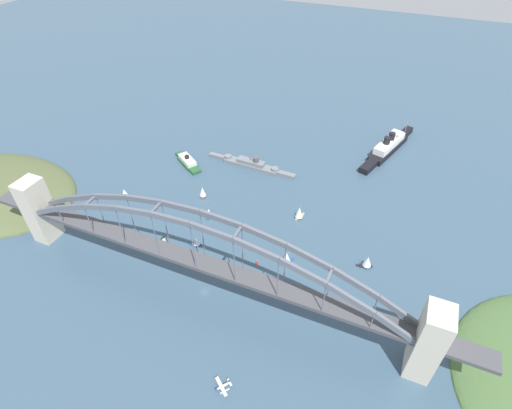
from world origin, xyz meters
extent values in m
plane|color=#385166|center=(0.00, 0.00, 0.00)|extent=(1400.00, 1400.00, 0.00)
cube|color=beige|center=(-121.81, 0.00, 23.33)|extent=(12.49, 15.85, 46.67)
cube|color=beige|center=(121.81, 0.00, 23.33)|extent=(12.49, 15.85, 46.67)
cube|color=#47474C|center=(0.00, 0.00, 25.90)|extent=(231.14, 11.18, 2.40)
cube|color=#47474C|center=(-140.05, 0.00, 25.90)|extent=(24.00, 11.18, 2.40)
cube|color=#47474C|center=(140.05, 0.00, 25.90)|extent=(24.00, 11.18, 2.40)
cube|color=slate|center=(-106.82, -5.03, 31.93)|extent=(25.19, 1.80, 14.91)
cube|color=slate|center=(-83.08, -5.03, 42.64)|extent=(24.91, 1.80, 12.35)
cube|color=slate|center=(-59.34, -5.03, 50.68)|extent=(24.61, 1.80, 9.78)
cube|color=slate|center=(-35.61, -5.03, 56.04)|extent=(24.27, 1.80, 7.17)
cube|color=slate|center=(-11.87, -5.03, 58.71)|extent=(23.92, 1.80, 4.53)
cube|color=slate|center=(11.87, -5.03, 58.71)|extent=(23.92, 1.80, 4.53)
cube|color=slate|center=(35.61, -5.03, 56.04)|extent=(24.27, 1.80, 7.17)
cube|color=slate|center=(59.34, -5.03, 50.68)|extent=(24.61, 1.80, 9.78)
cube|color=slate|center=(83.08, -5.03, 42.64)|extent=(24.91, 1.80, 12.35)
cube|color=slate|center=(106.82, -5.03, 31.93)|extent=(25.19, 1.80, 14.91)
cube|color=slate|center=(-106.82, 5.03, 31.93)|extent=(25.19, 1.80, 14.91)
cube|color=slate|center=(-83.08, 5.03, 42.64)|extent=(24.91, 1.80, 12.35)
cube|color=slate|center=(-59.34, 5.03, 50.68)|extent=(24.61, 1.80, 9.78)
cube|color=slate|center=(-35.61, 5.03, 56.04)|extent=(24.27, 1.80, 7.17)
cube|color=slate|center=(-11.87, 5.03, 58.71)|extent=(23.92, 1.80, 4.53)
cube|color=slate|center=(11.87, 5.03, 58.71)|extent=(23.92, 1.80, 4.53)
cube|color=slate|center=(35.61, 5.03, 56.04)|extent=(24.27, 1.80, 7.17)
cube|color=slate|center=(59.34, 5.03, 50.68)|extent=(24.61, 1.80, 9.78)
cube|color=slate|center=(83.08, 5.03, 42.64)|extent=(24.91, 1.80, 12.35)
cube|color=slate|center=(106.82, 5.03, 31.93)|extent=(25.19, 1.80, 14.91)
cube|color=slate|center=(-118.69, 0.00, 25.90)|extent=(1.40, 10.06, 1.40)
cube|color=slate|center=(-71.21, 0.00, 47.33)|extent=(1.40, 10.06, 1.40)
cube|color=slate|center=(-23.74, 0.00, 58.04)|extent=(1.40, 10.06, 1.40)
cube|color=slate|center=(23.74, 0.00, 58.04)|extent=(1.40, 10.06, 1.40)
cube|color=slate|center=(71.21, 0.00, 47.33)|extent=(1.40, 10.06, 1.40)
cube|color=slate|center=(118.69, 0.00, 25.90)|extent=(1.40, 10.06, 1.40)
cylinder|color=slate|center=(-94.95, -5.03, 32.53)|extent=(0.56, 0.56, 10.85)
cylinder|color=slate|center=(-94.95, 5.03, 32.53)|extent=(0.56, 0.56, 10.85)
cylinder|color=slate|center=(-71.21, -5.03, 37.21)|extent=(0.56, 0.56, 20.23)
cylinder|color=slate|center=(-71.21, 5.03, 37.21)|extent=(0.56, 0.56, 20.23)
cylinder|color=slate|center=(-47.48, -5.03, 40.56)|extent=(0.56, 0.56, 26.93)
cylinder|color=slate|center=(-47.48, 5.03, 40.56)|extent=(0.56, 0.56, 26.93)
cylinder|color=slate|center=(-23.74, -5.03, 42.57)|extent=(0.56, 0.56, 30.95)
cylinder|color=slate|center=(-23.74, 5.03, 42.57)|extent=(0.56, 0.56, 30.95)
cylinder|color=slate|center=(0.00, -5.03, 43.24)|extent=(0.56, 0.56, 32.29)
cylinder|color=slate|center=(0.00, 5.03, 43.24)|extent=(0.56, 0.56, 32.29)
cylinder|color=slate|center=(23.74, -5.03, 42.57)|extent=(0.56, 0.56, 30.95)
cylinder|color=slate|center=(23.74, 5.03, 42.57)|extent=(0.56, 0.56, 30.95)
cylinder|color=slate|center=(47.48, -5.03, 40.56)|extent=(0.56, 0.56, 26.93)
cylinder|color=slate|center=(47.48, 5.03, 40.56)|extent=(0.56, 0.56, 26.93)
cylinder|color=slate|center=(71.21, -5.03, 37.21)|extent=(0.56, 0.56, 20.23)
cylinder|color=slate|center=(71.21, 5.03, 37.21)|extent=(0.56, 0.56, 20.23)
cylinder|color=slate|center=(94.95, -5.03, 32.53)|extent=(0.56, 0.56, 10.85)
cylinder|color=slate|center=(94.95, 5.03, 32.53)|extent=(0.56, 0.56, 10.85)
cube|color=black|center=(76.25, 204.41, 2.60)|extent=(28.25, 57.95, 5.20)
cube|color=black|center=(87.21, 240.66, 2.60)|extent=(11.97, 20.09, 5.20)
cube|color=black|center=(65.28, 168.15, 2.60)|extent=(13.27, 20.48, 5.20)
cube|color=white|center=(76.25, 204.41, 8.21)|extent=(22.37, 43.82, 6.03)
cube|color=white|center=(79.64, 215.62, 12.83)|extent=(11.56, 11.65, 3.20)
cylinder|color=black|center=(76.86, 206.44, 14.47)|extent=(5.55, 5.55, 6.47)
cylinder|color=black|center=(74.09, 197.27, 14.47)|extent=(5.55, 5.55, 6.47)
cylinder|color=tan|center=(86.53, 238.40, 10.20)|extent=(0.50, 0.50, 10.00)
cube|color=slate|center=(-27.67, 132.41, 1.56)|extent=(48.88, 10.73, 3.12)
cube|color=slate|center=(-60.02, 133.72, 1.56)|extent=(16.33, 4.60, 3.12)
cube|color=slate|center=(4.68, 131.10, 1.56)|extent=(16.37, 5.39, 3.12)
cube|color=slate|center=(-27.67, 132.41, 4.86)|extent=(24.54, 8.00, 3.47)
cylinder|color=slate|center=(-49.91, 133.31, 4.22)|extent=(6.14, 6.14, 2.20)
cylinder|color=slate|center=(-5.43, 131.51, 4.22)|extent=(6.14, 6.14, 2.20)
cylinder|color=slate|center=(-27.67, 132.41, 11.59)|extent=(0.60, 0.60, 10.00)
cylinder|color=#4C4C51|center=(-22.82, 132.21, 8.79)|extent=(4.83, 4.83, 4.40)
cube|color=#23512D|center=(-80.08, 114.97, 1.29)|extent=(23.91, 20.52, 2.58)
cube|color=#23512D|center=(-92.41, 123.31, 1.29)|extent=(9.96, 9.78, 2.58)
cube|color=#23512D|center=(-67.76, 106.62, 1.29)|extent=(10.72, 10.90, 2.58)
cube|color=beige|center=(-80.08, 114.97, 4.21)|extent=(21.55, 18.28, 3.26)
cylinder|color=black|center=(-80.08, 114.97, 7.04)|extent=(3.87, 3.87, 2.40)
cylinder|color=#B7B7B2|center=(38.05, -48.96, 0.45)|extent=(3.77, 4.54, 0.90)
cylinder|color=#B7B7B2|center=(35.71, -47.18, 0.45)|extent=(3.77, 4.54, 0.90)
cylinder|color=navy|center=(38.05, -48.96, 1.59)|extent=(0.14, 0.14, 1.39)
cylinder|color=navy|center=(35.71, -47.18, 1.59)|extent=(0.14, 0.14, 1.39)
ellipsoid|color=beige|center=(36.88, -48.07, 2.96)|extent=(5.87, 7.10, 1.35)
cylinder|color=navy|center=(34.72, -50.90, 2.96)|extent=(1.51, 1.42, 1.29)
cube|color=beige|center=(36.28, -48.86, 3.54)|extent=(9.57, 7.87, 0.20)
cube|color=beige|center=(38.99, -45.31, 3.10)|extent=(3.91, 3.35, 0.12)
cube|color=navy|center=(38.99, -45.31, 4.39)|extent=(0.76, 0.95, 1.50)
cube|color=#234C8C|center=(38.01, 42.06, 0.47)|extent=(5.15, 6.28, 0.93)
cube|color=#234C8C|center=(40.11, 45.40, 0.47)|extent=(1.95, 2.24, 0.93)
cube|color=#234C8C|center=(35.90, 38.71, 0.47)|extent=(2.13, 2.35, 0.93)
cylinder|color=tan|center=(38.27, 42.47, 5.83)|extent=(0.16, 0.16, 9.78)
cone|color=silver|center=(37.35, 41.01, 5.34)|extent=(7.49, 7.49, 7.83)
cube|color=brown|center=(-45.93, 80.93, 0.42)|extent=(4.27, 5.88, 0.85)
cube|color=brown|center=(-47.56, 84.25, 0.42)|extent=(1.64, 2.07, 0.85)
cube|color=brown|center=(-44.31, 77.60, 0.42)|extent=(1.80, 2.15, 0.85)
cylinder|color=tan|center=(-46.14, 81.34, 5.63)|extent=(0.16, 0.16, 9.57)
cone|color=white|center=(-45.43, 79.89, 5.16)|extent=(6.81, 6.81, 7.66)
cube|color=gold|center=(31.42, 86.73, 0.45)|extent=(4.42, 6.58, 0.89)
cube|color=gold|center=(32.78, 90.55, 0.45)|extent=(1.75, 2.29, 0.89)
cube|color=gold|center=(30.06, 82.92, 0.45)|extent=(1.96, 2.37, 0.89)
cylinder|color=tan|center=(31.59, 87.21, 6.21)|extent=(0.16, 0.16, 10.63)
cone|color=white|center=(31.00, 85.54, 5.68)|extent=(7.12, 7.12, 8.51)
cube|color=black|center=(84.38, 57.82, 0.48)|extent=(6.53, 4.40, 0.96)
cube|color=black|center=(80.57, 56.64, 0.48)|extent=(2.27, 1.77, 0.96)
cube|color=black|center=(88.20, 59.00, 0.48)|extent=(2.35, 2.01, 0.96)
cylinder|color=tan|center=(83.90, 57.67, 5.45)|extent=(0.16, 0.16, 8.99)
cone|color=white|center=(85.57, 58.19, 5.00)|extent=(6.87, 6.87, 7.19)
cube|color=#234C8C|center=(-30.03, 61.93, 0.46)|extent=(3.56, 5.98, 0.92)
cube|color=#234C8C|center=(-30.76, 65.59, 0.46)|extent=(1.47, 2.05, 0.92)
cube|color=#234C8C|center=(-29.29, 58.26, 0.46)|extent=(1.70, 2.10, 0.92)
cylinder|color=tan|center=(-30.12, 62.38, 4.76)|extent=(0.16, 0.16, 7.67)
cone|color=white|center=(-29.80, 60.78, 4.38)|extent=(6.04, 6.04, 6.14)
cube|color=#2D6B3D|center=(-102.01, 55.67, 0.45)|extent=(3.82, 5.27, 0.89)
cube|color=#2D6B3D|center=(-103.38, 52.70, 0.45)|extent=(1.48, 1.85, 0.89)
cube|color=#2D6B3D|center=(-100.65, 58.64, 0.45)|extent=(1.64, 1.92, 0.89)
cylinder|color=tan|center=(-102.19, 55.30, 4.32)|extent=(0.16, 0.16, 6.87)
cone|color=white|center=(-101.59, 56.60, 3.98)|extent=(5.96, 5.96, 5.49)
cube|color=#234C8C|center=(-24.65, 31.67, 0.47)|extent=(5.18, 3.32, 0.93)
cube|color=#234C8C|center=(-27.72, 30.78, 0.47)|extent=(1.79, 1.34, 0.93)
cube|color=#234C8C|center=(-21.58, 32.55, 0.47)|extent=(1.84, 1.52, 0.93)
cylinder|color=tan|center=(-25.03, 31.56, 4.16)|extent=(0.16, 0.16, 6.45)
cone|color=white|center=(-23.69, 31.95, 3.83)|extent=(5.44, 5.44, 5.16)
cube|color=#2D6B3D|center=(-44.94, 24.97, 0.60)|extent=(6.30, 6.12, 1.19)
cube|color=#2D6B3D|center=(-41.85, 22.07, 0.60)|extent=(2.46, 2.42, 1.19)
cube|color=#2D6B3D|center=(-48.03, 27.86, 0.60)|extent=(2.64, 2.62, 1.19)
cube|color=beige|center=(-45.52, 25.51, 1.72)|extent=(3.65, 3.59, 1.06)
cone|color=red|center=(20.16, 33.05, 1.10)|extent=(2.20, 2.20, 2.20)
sphere|color=#F2E566|center=(20.16, 33.05, 2.50)|extent=(0.50, 0.50, 0.50)
camera|label=1|loc=(87.00, -124.76, 192.40)|focal=27.72mm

